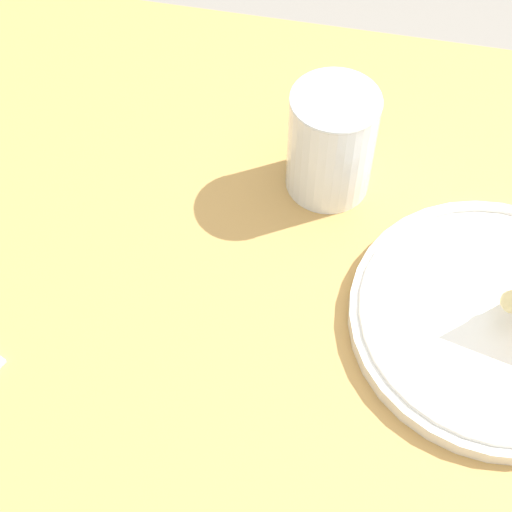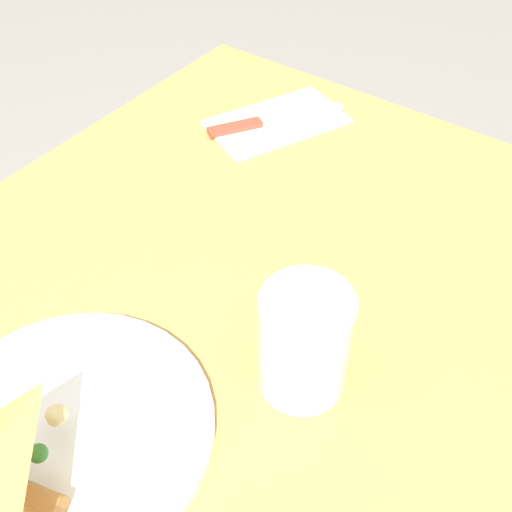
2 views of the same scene
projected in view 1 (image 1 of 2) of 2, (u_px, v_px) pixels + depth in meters
The scene contains 3 objects.
dining_table at pixel (435, 359), 0.80m from camera, with size 1.27×0.73×0.75m.
plate_pizza at pixel (500, 317), 0.69m from camera, with size 0.26×0.26×0.05m.
milk_glass at pixel (331, 146), 0.75m from camera, with size 0.08×0.08×0.11m.
Camera 1 is at (0.10, 0.40, 1.36)m, focal length 55.00 mm.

